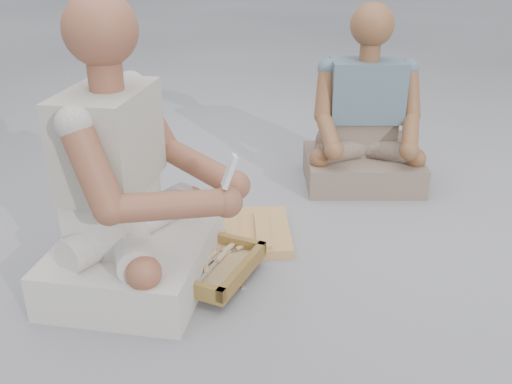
# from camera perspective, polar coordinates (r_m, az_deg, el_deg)

# --- Properties ---
(ground) EXTENTS (60.00, 60.00, 0.00)m
(ground) POSITION_cam_1_polar(r_m,az_deg,el_deg) (2.12, -0.06, -8.62)
(ground) COLOR #97979C
(ground) RESTS_ON ground
(carved_panel) EXTENTS (0.66, 0.50, 0.04)m
(carved_panel) POSITION_cam_1_polar(r_m,az_deg,el_deg) (2.39, -3.83, -4.05)
(carved_panel) COLOR #AF8D43
(carved_panel) RESTS_ON ground
(tool_tray) EXTENTS (0.53, 0.47, 0.06)m
(tool_tray) POSITION_cam_1_polar(r_m,az_deg,el_deg) (2.12, -6.57, -6.86)
(tool_tray) COLOR brown
(tool_tray) RESTS_ON carved_panel
(chisel_0) EXTENTS (0.07, 0.22, 0.02)m
(chisel_0) POSITION_cam_1_polar(r_m,az_deg,el_deg) (2.10, -3.81, -6.75)
(chisel_0) COLOR silver
(chisel_0) RESTS_ON tool_tray
(chisel_1) EXTENTS (0.11, 0.21, 0.02)m
(chisel_1) POSITION_cam_1_polar(r_m,az_deg,el_deg) (2.16, -3.23, -5.93)
(chisel_1) COLOR silver
(chisel_1) RESTS_ON tool_tray
(chisel_2) EXTENTS (0.22, 0.02, 0.02)m
(chisel_2) POSITION_cam_1_polar(r_m,az_deg,el_deg) (2.16, -6.24, -5.99)
(chisel_2) COLOR silver
(chisel_2) RESTS_ON tool_tray
(chisel_3) EXTENTS (0.10, 0.21, 0.02)m
(chisel_3) POSITION_cam_1_polar(r_m,az_deg,el_deg) (2.10, -4.99, -6.71)
(chisel_3) COLOR silver
(chisel_3) RESTS_ON tool_tray
(chisel_4) EXTENTS (0.10, 0.21, 0.02)m
(chisel_4) POSITION_cam_1_polar(r_m,az_deg,el_deg) (2.08, -5.20, -7.13)
(chisel_4) COLOR silver
(chisel_4) RESTS_ON tool_tray
(chisel_5) EXTENTS (0.17, 0.17, 0.02)m
(chisel_5) POSITION_cam_1_polar(r_m,az_deg,el_deg) (2.18, -1.72, -5.68)
(chisel_5) COLOR silver
(chisel_5) RESTS_ON tool_tray
(chisel_6) EXTENTS (0.12, 0.20, 0.02)m
(chisel_6) POSITION_cam_1_polar(r_m,az_deg,el_deg) (2.08, -7.59, -7.54)
(chisel_6) COLOR silver
(chisel_6) RESTS_ON tool_tray
(chisel_7) EXTENTS (0.06, 0.22, 0.02)m
(chisel_7) POSITION_cam_1_polar(r_m,az_deg,el_deg) (2.07, -8.63, -7.68)
(chisel_7) COLOR silver
(chisel_7) RESTS_ON tool_tray
(wood_chip_0) EXTENTS (0.02, 0.02, 0.00)m
(wood_chip_0) POSITION_cam_1_polar(r_m,az_deg,el_deg) (2.28, -7.18, -6.20)
(wood_chip_0) COLOR tan
(wood_chip_0) RESTS_ON ground
(wood_chip_1) EXTENTS (0.02, 0.02, 0.00)m
(wood_chip_1) POSITION_cam_1_polar(r_m,az_deg,el_deg) (2.16, -7.85, -8.13)
(wood_chip_1) COLOR tan
(wood_chip_1) RESTS_ON ground
(wood_chip_2) EXTENTS (0.02, 0.02, 0.00)m
(wood_chip_2) POSITION_cam_1_polar(r_m,az_deg,el_deg) (1.95, -10.99, -12.50)
(wood_chip_2) COLOR tan
(wood_chip_2) RESTS_ON ground
(wood_chip_3) EXTENTS (0.02, 0.02, 0.00)m
(wood_chip_3) POSITION_cam_1_polar(r_m,az_deg,el_deg) (2.01, -15.74, -11.70)
(wood_chip_3) COLOR tan
(wood_chip_3) RESTS_ON ground
(wood_chip_4) EXTENTS (0.02, 0.02, 0.00)m
(wood_chip_4) POSITION_cam_1_polar(r_m,az_deg,el_deg) (2.38, -11.77, -5.22)
(wood_chip_4) COLOR tan
(wood_chip_4) RESTS_ON ground
(wood_chip_5) EXTENTS (0.02, 0.02, 0.00)m
(wood_chip_5) POSITION_cam_1_polar(r_m,az_deg,el_deg) (2.10, -4.78, -9.12)
(wood_chip_5) COLOR tan
(wood_chip_5) RESTS_ON ground
(wood_chip_6) EXTENTS (0.02, 0.02, 0.00)m
(wood_chip_6) POSITION_cam_1_polar(r_m,az_deg,el_deg) (2.02, -12.43, -11.14)
(wood_chip_6) COLOR tan
(wood_chip_6) RESTS_ON ground
(wood_chip_7) EXTENTS (0.02, 0.02, 0.00)m
(wood_chip_7) POSITION_cam_1_polar(r_m,az_deg,el_deg) (2.07, -1.27, -9.51)
(wood_chip_7) COLOR tan
(wood_chip_7) RESTS_ON ground
(craftsman) EXTENTS (0.67, 0.66, 1.01)m
(craftsman) POSITION_cam_1_polar(r_m,az_deg,el_deg) (2.01, -12.57, -0.03)
(craftsman) COLOR beige
(craftsman) RESTS_ON ground
(companion) EXTENTS (0.62, 0.52, 0.87)m
(companion) POSITION_cam_1_polar(r_m,az_deg,el_deg) (2.86, 10.83, 6.44)
(companion) COLOR #816D5D
(companion) RESTS_ON ground
(mobile_phone) EXTENTS (0.06, 0.06, 0.11)m
(mobile_phone) POSITION_cam_1_polar(r_m,az_deg,el_deg) (1.80, -2.67, 2.09)
(mobile_phone) COLOR silver
(mobile_phone) RESTS_ON craftsman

